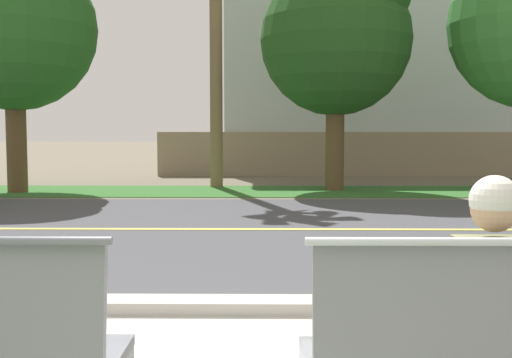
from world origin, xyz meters
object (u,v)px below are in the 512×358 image
object	(u,v)px
seated_person_olive	(485,296)
shade_tree_far_left	(17,15)
shade_tree_left	(341,29)
bench_right	(499,356)

from	to	relation	value
seated_person_olive	shade_tree_far_left	xyz separation A→B (m)	(-6.68, 11.53, 3.40)
seated_person_olive	shade_tree_far_left	bearing A→B (deg)	120.07
seated_person_olive	shade_tree_left	distance (m)	12.59
seated_person_olive	shade_tree_left	size ratio (longest dim) A/B	0.21
shade_tree_far_left	bench_right	bearing A→B (deg)	-60.25
shade_tree_far_left	shade_tree_left	xyz separation A→B (m)	(7.47, 0.62, -0.21)
bench_right	seated_person_olive	size ratio (longest dim) A/B	1.40
seated_person_olive	shade_tree_left	xyz separation A→B (m)	(0.80, 12.16, 3.18)
bench_right	shade_tree_left	xyz separation A→B (m)	(0.78, 12.33, 3.40)
shade_tree_far_left	shade_tree_left	world-z (taller)	shade_tree_far_left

